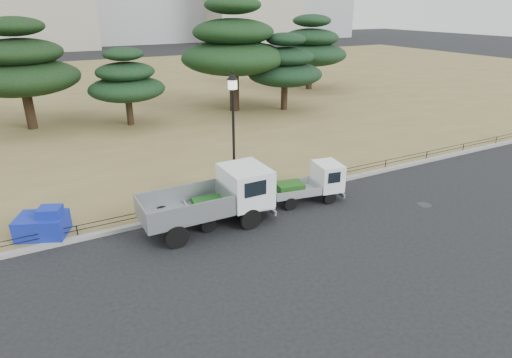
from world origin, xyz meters
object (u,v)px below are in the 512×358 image
truck_large (214,197)px  tarp_pile (43,224)px  truck_kei_front (236,198)px  truck_kei_rear (311,183)px  street_lamp (233,117)px

truck_large → tarp_pile: bearing=161.7°
truck_large → truck_kei_front: (0.97, 0.11, -0.32)m
truck_large → tarp_pile: size_ratio=2.46×
truck_kei_rear → tarp_pile: 10.67m
street_lamp → tarp_pile: 8.15m
street_lamp → truck_large: bearing=-135.8°
street_lamp → tarp_pile: bearing=176.8°
truck_large → street_lamp: bearing=44.2°
truck_large → tarp_pile: (-5.91, 1.96, -0.61)m
tarp_pile → street_lamp: bearing=-3.2°
truck_kei_rear → tarp_pile: size_ratio=1.63×
truck_kei_front → truck_kei_rear: bearing=7.1°
truck_kei_front → truck_kei_rear: 3.63m
street_lamp → tarp_pile: (-7.49, 0.42, -3.17)m
truck_kei_rear → street_lamp: bearing=164.6°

